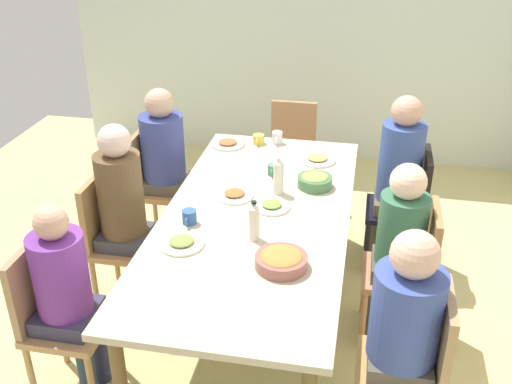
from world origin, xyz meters
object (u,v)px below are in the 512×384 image
at_px(chair_1, 417,361).
at_px(dining_table, 256,224).
at_px(chair_5, 54,313).
at_px(bowl_0, 281,260).
at_px(cup_1, 273,170).
at_px(chair_0, 155,181).
at_px(chair_4, 114,235).
at_px(bottle_1, 278,176).
at_px(person_1, 403,322).
at_px(plate_1, 317,159).
at_px(person_4, 123,203).
at_px(chair_2, 411,267).
at_px(plate_0, 234,195).
at_px(person_5, 65,289).
at_px(plate_4, 182,243).
at_px(plate_2, 272,206).
at_px(cup_2, 277,138).
at_px(cup_3, 258,139).
at_px(person_2, 399,238).
at_px(person_0, 164,153).
at_px(cup_0, 189,217).
at_px(person_3, 398,169).
at_px(plate_3, 228,143).
at_px(bottle_0, 254,221).
at_px(chair_6, 291,150).
at_px(chair_3, 407,203).
at_px(bowl_1, 315,180).

bearing_deg(chair_1, dining_table, -130.35).
distance_m(chair_5, bowl_0, 1.23).
bearing_deg(cup_1, chair_0, -104.50).
bearing_deg(dining_table, chair_4, -90.00).
height_order(chair_4, bowl_0, chair_4).
relative_size(chair_4, bottle_1, 3.61).
bearing_deg(bowl_0, person_1, 65.10).
xyz_separation_m(chair_5, plate_1, (-1.61, 1.21, 0.27)).
relative_size(person_4, bottle_1, 5.10).
bearing_deg(chair_2, plate_0, -99.88).
xyz_separation_m(chair_5, person_5, (0.00, 0.09, 0.17)).
relative_size(bowl_0, bottle_1, 1.09).
relative_size(plate_4, bottle_1, 1.00).
height_order(plate_2, cup_2, cup_2).
bearing_deg(chair_0, chair_4, 0.00).
relative_size(cup_1, cup_3, 0.90).
distance_m(person_2, person_5, 1.85).
relative_size(person_0, chair_2, 1.38).
distance_m(chair_0, cup_0, 1.16).
distance_m(plate_4, bottle_1, 0.82).
relative_size(person_4, plate_2, 5.81).
height_order(person_3, bowl_0, person_3).
bearing_deg(chair_2, person_1, -6.45).
height_order(person_3, person_5, person_3).
bearing_deg(plate_0, plate_3, -163.60).
bearing_deg(bottle_1, cup_1, -162.96).
height_order(chair_4, bottle_1, bottle_1).
relative_size(chair_4, cup_1, 8.36).
bearing_deg(plate_2, chair_1, 43.90).
bearing_deg(chair_0, bottle_1, 64.01).
bearing_deg(plate_2, chair_0, -124.58).
distance_m(chair_2, bowl_0, 0.91).
bearing_deg(chair_5, cup_1, 144.94).
relative_size(dining_table, cup_3, 19.79).
distance_m(plate_3, bottle_0, 1.33).
bearing_deg(bottle_1, chair_6, -176.13).
relative_size(chair_3, cup_1, 8.36).
xyz_separation_m(person_4, chair_6, (-1.56, 0.84, -0.24)).
bearing_deg(person_4, plate_4, 51.24).
relative_size(person_2, bowl_0, 4.31).
bearing_deg(bowl_1, dining_table, -35.52).
height_order(cup_0, bottle_0, bottle_0).
bearing_deg(bottle_1, person_1, 34.83).
distance_m(bowl_0, bowl_1, 0.93).
height_order(bowl_0, cup_1, bowl_0).
bearing_deg(person_2, chair_6, -151.84).
relative_size(plate_0, plate_4, 0.94).
xyz_separation_m(chair_6, cup_2, (0.48, -0.05, 0.30)).
xyz_separation_m(chair_2, cup_1, (-0.55, -0.92, 0.29)).
distance_m(dining_table, person_5, 1.15).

